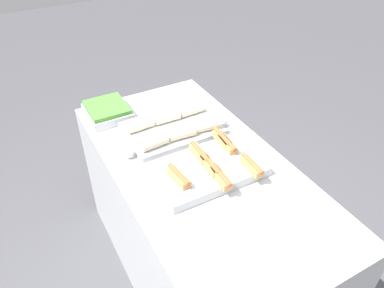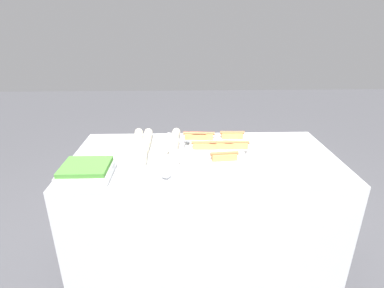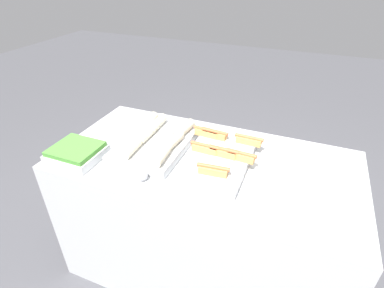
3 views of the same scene
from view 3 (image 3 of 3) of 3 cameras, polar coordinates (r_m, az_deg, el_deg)
The scene contains 7 objects.
ground_plane at distance 2.26m, azimuth 1.90°, elevation -21.72°, with size 12.00×12.00×0.00m, color #4C4C51.
counter at distance 1.92m, azimuth 2.14°, elevation -13.86°, with size 1.63×0.81×0.89m.
tray_hotdogs at distance 1.60m, azimuth 5.15°, elevation -2.30°, with size 0.41×0.53×0.10m.
tray_wraps at distance 1.72m, azimuth -6.79°, elevation 0.41°, with size 0.36×0.50×0.10m.
tray_side_front at distance 1.73m, azimuth -21.12°, elevation -1.56°, with size 0.27×0.24×0.07m.
serving_spoon_near at distance 1.50m, azimuth -9.83°, elevation -5.93°, with size 0.24×0.05×0.05m.
serving_spoon_far at distance 1.92m, azimuth -1.41°, elevation 3.72°, with size 0.22×0.05×0.05m.
Camera 3 is at (0.44, -1.26, 1.83)m, focal length 28.00 mm.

